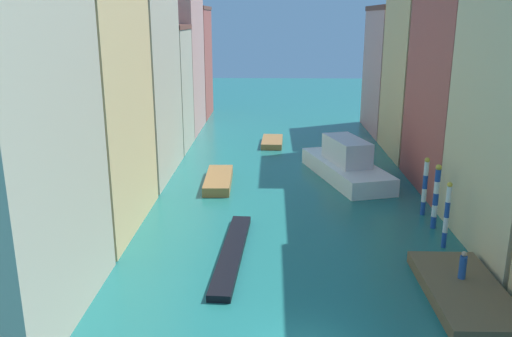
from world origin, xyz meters
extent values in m
plane|color=#1E6B66|center=(0.00, 24.50, 0.00)|extent=(154.00, 154.00, 0.00)
cube|color=#DBB77A|center=(-13.42, 13.47, 7.23)|extent=(6.66, 11.01, 14.46)
cube|color=#BCB299|center=(-13.42, 25.29, 9.75)|extent=(6.66, 11.46, 19.49)
cube|color=#BCB299|center=(-13.42, 35.02, 6.02)|extent=(6.66, 7.16, 12.04)
cube|color=brown|center=(-13.42, 35.02, 12.27)|extent=(6.79, 7.31, 0.45)
cube|color=tan|center=(-13.42, 43.90, 8.69)|extent=(6.66, 10.11, 17.38)
cube|color=#B25147|center=(-13.42, 53.65, 7.08)|extent=(6.66, 8.43, 14.16)
cube|color=brown|center=(-13.42, 53.65, 14.39)|extent=(6.79, 8.60, 0.46)
cube|color=#B25147|center=(13.42, 21.80, 7.90)|extent=(6.66, 11.33, 15.80)
cube|color=#DBB77A|center=(13.42, 33.00, 9.43)|extent=(6.66, 10.07, 18.86)
cube|color=tan|center=(13.42, 44.23, 6.98)|extent=(6.66, 11.50, 13.96)
cube|color=brown|center=(13.42, 44.23, 14.24)|extent=(6.79, 11.74, 0.56)
cube|color=brown|center=(7.98, 4.57, 0.31)|extent=(3.62, 7.85, 0.62)
cylinder|color=#234C93|center=(8.09, 5.38, 1.22)|extent=(0.36, 0.36, 1.19)
sphere|color=tan|center=(8.09, 5.38, 1.94)|extent=(0.26, 0.26, 0.26)
cylinder|color=#1E479E|center=(8.82, 10.49, 0.47)|extent=(0.29, 0.29, 0.95)
cylinder|color=white|center=(8.82, 10.49, 1.42)|extent=(0.29, 0.29, 0.95)
cylinder|color=#1E479E|center=(8.82, 10.49, 2.37)|extent=(0.29, 0.29, 0.95)
cylinder|color=white|center=(8.82, 10.49, 3.32)|extent=(0.29, 0.29, 0.95)
sphere|color=gold|center=(8.82, 10.49, 3.91)|extent=(0.32, 0.32, 0.32)
cylinder|color=#1E479E|center=(9.07, 13.51, 0.40)|extent=(0.35, 0.35, 0.79)
cylinder|color=white|center=(9.07, 13.51, 1.19)|extent=(0.35, 0.35, 0.79)
cylinder|color=#1E479E|center=(9.07, 13.51, 1.98)|extent=(0.35, 0.35, 0.79)
cylinder|color=white|center=(9.07, 13.51, 2.77)|extent=(0.35, 0.35, 0.79)
cylinder|color=#1E479E|center=(9.07, 13.51, 3.56)|extent=(0.35, 0.35, 0.79)
sphere|color=gold|center=(9.07, 13.51, 4.10)|extent=(0.39, 0.39, 0.39)
cylinder|color=#1E479E|center=(9.04, 15.93, 0.47)|extent=(0.32, 0.32, 0.95)
cylinder|color=white|center=(9.04, 15.93, 1.42)|extent=(0.32, 0.32, 0.95)
cylinder|color=#1E479E|center=(9.04, 15.93, 2.37)|extent=(0.32, 0.32, 0.95)
cylinder|color=white|center=(9.04, 15.93, 3.32)|extent=(0.32, 0.32, 0.95)
sphere|color=gold|center=(9.04, 15.93, 3.92)|extent=(0.36, 0.36, 0.36)
cube|color=white|center=(4.83, 24.51, 0.70)|extent=(6.85, 11.98, 1.40)
cube|color=silver|center=(4.83, 24.51, 2.42)|extent=(3.77, 5.75, 2.05)
cube|color=black|center=(-3.71, 8.92, 0.19)|extent=(1.72, 10.63, 0.39)
cube|color=olive|center=(-1.43, 36.64, 0.30)|extent=(2.35, 5.30, 0.60)
cube|color=olive|center=(-5.81, 22.35, 0.37)|extent=(2.26, 6.71, 0.75)
camera|label=1|loc=(-1.48, -18.86, 13.19)|focal=37.10mm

